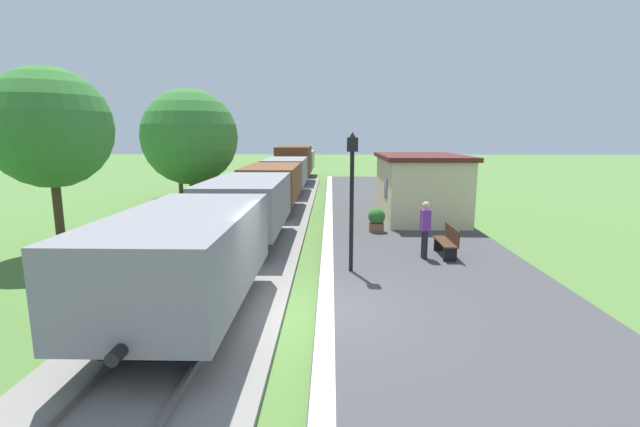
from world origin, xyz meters
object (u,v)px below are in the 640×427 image
Objects in this scene: bench_down_platform at (396,194)px; lamp_post_near at (352,177)px; tree_field_left at (178,131)px; bench_near_hut at (448,241)px; potted_planter at (377,219)px; tree_trackside_mid at (49,128)px; person_waiting at (425,228)px; freight_train at (281,177)px; tree_trackside_far at (190,137)px; station_hut at (419,186)px.

lamp_post_near reaches higher than bench_down_platform.
bench_near_hut is at bearing -48.72° from tree_field_left.
potted_planter is 11.44m from tree_trackside_mid.
person_waiting is at bearing -6.06° from tree_trackside_mid.
freight_train is at bearing 117.35° from potted_planter.
person_waiting is at bearing -65.71° from freight_train.
bench_down_platform is at bearing 76.06° from potted_planter.
bench_near_hut is 1.64× the size of potted_planter.
tree_trackside_far reaches higher than bench_near_hut.
station_hut is at bearing 54.33° from potted_planter.
person_waiting is 0.46× the size of lamp_post_near.
tree_trackside_mid reaches higher than lamp_post_near.
tree_field_left is (-0.76, 14.11, 0.03)m from tree_trackside_mid.
lamp_post_near is at bearing 27.68° from person_waiting.
station_hut is at bearing 86.74° from bench_near_hut.
station_hut is at bearing -102.05° from person_waiting.
tree_trackside_far reaches higher than freight_train.
freight_train reaches higher than person_waiting.
tree_trackside_far reaches higher than tree_field_left.
bench_near_hut is 1.00× the size of bench_down_platform.
lamp_post_near is (-2.23, -1.30, 1.62)m from person_waiting.
freight_train reaches higher than potted_planter.
lamp_post_near is (-3.35, -7.94, 1.15)m from station_hut.
tree_trackside_far is at bearing 147.44° from potted_planter.
freight_train is 10.59× the size of lamp_post_near.
lamp_post_near is (-2.99, -12.18, 2.08)m from bench_down_platform.
bench_down_platform is 0.88× the size of person_waiting.
potted_planter is 0.15× the size of tree_field_left.
freight_train is at bearing 165.15° from bench_down_platform.
tree_trackside_far is at bearing -45.75° from person_waiting.
tree_trackside_mid is (-12.48, -9.64, 3.36)m from bench_down_platform.
potted_planter is at bearing -125.67° from station_hut.
potted_planter is 5.48m from lamp_post_near.
freight_train is at bearing 61.96° from tree_trackside_mid.
freight_train is 5.80m from tree_trackside_far.
station_hut reaches higher than freight_train.
tree_trackside_mid reaches higher than station_hut.
potted_planter is 10.80m from tree_trackside_far.
station_hut is 0.98× the size of tree_field_left.
tree_trackside_mid is at bearing 175.54° from bench_near_hut.
person_waiting is at bearing -160.20° from bench_near_hut.
potted_planter is (4.64, -8.96, -0.73)m from freight_train.
person_waiting is 0.29× the size of tree_field_left.
tree_field_left is at bearing 157.87° from freight_train.
lamp_post_near reaches higher than person_waiting.
tree_field_left reaches higher than potted_planter.
lamp_post_near is at bearing -15.00° from tree_trackside_mid.
bench_near_hut is (-0.36, -6.37, -0.93)m from station_hut.
bench_down_platform is 7.48m from potted_planter.
bench_near_hut and bench_down_platform have the same top height.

